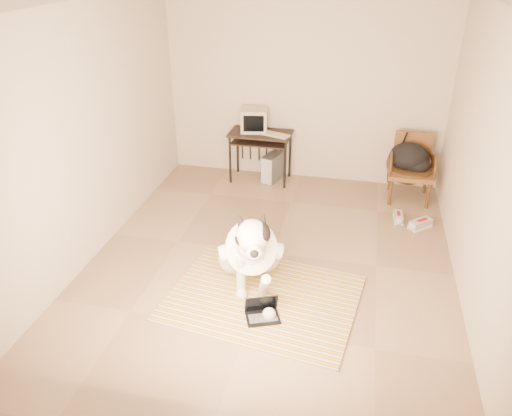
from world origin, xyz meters
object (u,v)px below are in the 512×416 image
(crt_monitor, at_px, (254,120))
(backpack, at_px, (411,158))
(laptop, at_px, (262,312))
(rattan_chair, at_px, (411,167))
(dog, at_px, (250,250))
(pc_tower, at_px, (273,167))
(computer_desk, at_px, (260,140))

(crt_monitor, relative_size, backpack, 0.77)
(laptop, xyz_separation_m, rattan_chair, (1.47, 2.98, 0.38))
(dog, relative_size, rattan_chair, 1.44)
(dog, height_order, rattan_chair, dog)
(crt_monitor, distance_m, pc_tower, 0.77)
(crt_monitor, relative_size, pc_tower, 0.90)
(dog, xyz_separation_m, crt_monitor, (-0.55, 2.62, 0.51))
(laptop, xyz_separation_m, computer_desk, (-0.68, 3.09, 0.57))
(dog, relative_size, pc_tower, 2.72)
(laptop, xyz_separation_m, pc_tower, (-0.49, 3.14, 0.13))
(laptop, bearing_deg, computer_desk, 102.46)
(pc_tower, bearing_deg, dog, -84.46)
(rattan_chair, bearing_deg, pc_tower, 175.25)
(dog, distance_m, crt_monitor, 2.73)
(crt_monitor, bearing_deg, computer_desk, -32.72)
(pc_tower, xyz_separation_m, backpack, (1.93, -0.17, 0.39))
(pc_tower, height_order, backpack, backpack)
(dog, bearing_deg, laptop, -65.97)
(pc_tower, bearing_deg, laptop, -81.10)
(laptop, height_order, crt_monitor, crt_monitor)
(computer_desk, xyz_separation_m, backpack, (2.12, -0.12, -0.05))
(dog, bearing_deg, backpack, 55.43)
(dog, xyz_separation_m, laptop, (0.24, -0.54, -0.33))
(laptop, distance_m, rattan_chair, 3.34)
(laptop, height_order, rattan_chair, rattan_chair)
(computer_desk, distance_m, pc_tower, 0.48)
(laptop, relative_size, computer_desk, 0.42)
(dog, relative_size, backpack, 2.34)
(rattan_chair, distance_m, backpack, 0.14)
(laptop, bearing_deg, crt_monitor, 104.07)
(computer_desk, bearing_deg, dog, -80.16)
(pc_tower, distance_m, rattan_chair, 1.98)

